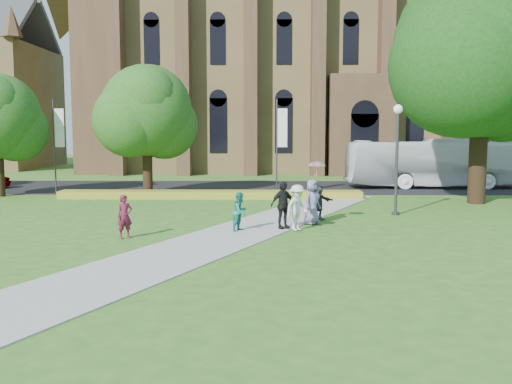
{
  "coord_description": "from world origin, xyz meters",
  "views": [
    {
      "loc": [
        1.21,
        -20.58,
        3.98
      ],
      "look_at": [
        0.89,
        1.74,
        1.6
      ],
      "focal_mm": 40.0,
      "sensor_mm": 36.0,
      "label": 1
    }
  ],
  "objects_px": {
    "streetlamp": "(397,146)",
    "pedestrian_0": "(125,216)",
    "large_tree": "(482,50)",
    "tour_coach": "(434,163)"
  },
  "relations": [
    {
      "from": "streetlamp",
      "to": "pedestrian_0",
      "type": "height_order",
      "value": "streetlamp"
    },
    {
      "from": "large_tree",
      "to": "streetlamp",
      "type": "bearing_deg",
      "value": -140.71
    },
    {
      "from": "large_tree",
      "to": "pedestrian_0",
      "type": "relative_size",
      "value": 8.23
    },
    {
      "from": "streetlamp",
      "to": "tour_coach",
      "type": "relative_size",
      "value": 0.42
    },
    {
      "from": "large_tree",
      "to": "pedestrian_0",
      "type": "height_order",
      "value": "large_tree"
    },
    {
      "from": "pedestrian_0",
      "to": "streetlamp",
      "type": "bearing_deg",
      "value": -5.11
    },
    {
      "from": "large_tree",
      "to": "tour_coach",
      "type": "xyz_separation_m",
      "value": [
        0.24,
        8.75,
        -6.62
      ]
    },
    {
      "from": "streetlamp",
      "to": "tour_coach",
      "type": "xyz_separation_m",
      "value": [
        5.74,
        13.25,
        -1.55
      ]
    },
    {
      "from": "large_tree",
      "to": "pedestrian_0",
      "type": "distance_m",
      "value": 21.43
    },
    {
      "from": "large_tree",
      "to": "tour_coach",
      "type": "height_order",
      "value": "large_tree"
    }
  ]
}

